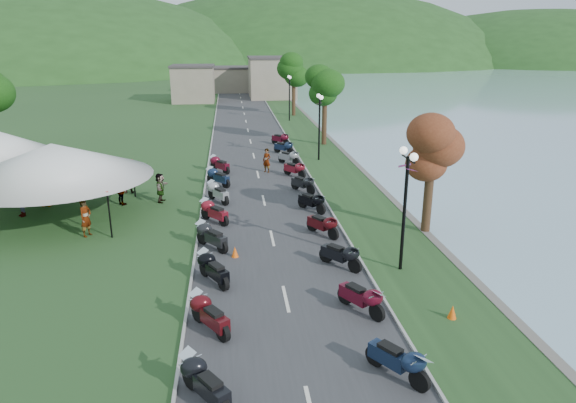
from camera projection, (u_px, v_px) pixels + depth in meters
name	position (u px, v px, depth m)	size (l,w,h in m)	color
road	(254.00, 156.00, 41.56)	(7.00, 120.00, 0.02)	#39393C
hills_backdrop	(233.00, 63.00, 192.93)	(360.00, 120.00, 76.00)	#285621
far_building	(227.00, 80.00, 83.16)	(18.00, 16.00, 5.00)	gray
moto_row_left	(209.00, 316.00, 16.63)	(2.60, 44.00, 1.10)	#331411
moto_row_right	(324.00, 225.00, 24.78)	(2.60, 46.47, 1.10)	#331411
vendor_tent_main	(56.00, 181.00, 26.84)	(6.64, 6.64, 4.00)	silver
tree_lakeside	(431.00, 168.00, 24.46)	(2.34, 2.34, 6.50)	#1C5113
pedestrian_a	(88.00, 236.00, 24.87)	(0.68, 0.50, 1.87)	slate
pedestrian_b	(129.00, 192.00, 31.89)	(0.93, 0.51, 1.92)	slate
pedestrian_c	(22.00, 216.00, 27.58)	(1.27, 0.52, 1.96)	slate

